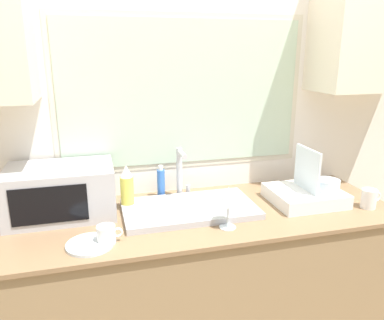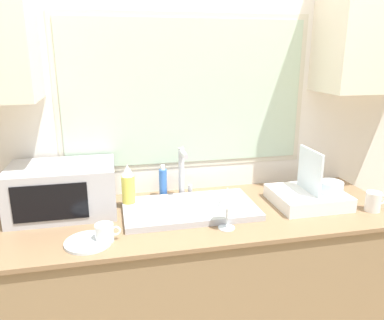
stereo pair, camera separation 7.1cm
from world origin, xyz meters
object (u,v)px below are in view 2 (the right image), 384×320
object	(u,v)px
microwave	(63,189)
soap_bottle	(163,183)
mug_near_sink	(105,233)
wine_glass	(227,198)
faucet	(183,170)
dish_rack	(310,195)
spray_bottle	(128,187)

from	to	relation	value
microwave	soap_bottle	bearing A→B (deg)	11.10
microwave	mug_near_sink	bearing A→B (deg)	-60.28
soap_bottle	wine_glass	world-z (taller)	wine_glass
microwave	soap_bottle	xyz separation A→B (m)	(0.50, 0.10, -0.04)
faucet	dish_rack	xyz separation A→B (m)	(0.62, -0.24, -0.10)
microwave	dish_rack	world-z (taller)	dish_rack
microwave	mug_near_sink	world-z (taller)	microwave
soap_bottle	mug_near_sink	distance (m)	0.54
dish_rack	wine_glass	distance (m)	0.54
microwave	dish_rack	distance (m)	1.24
soap_bottle	mug_near_sink	world-z (taller)	soap_bottle
wine_glass	microwave	bearing A→B (deg)	155.16
spray_bottle	wine_glass	distance (m)	0.52
microwave	dish_rack	bearing A→B (deg)	-7.49
spray_bottle	soap_bottle	world-z (taller)	spray_bottle
mug_near_sink	spray_bottle	bearing A→B (deg)	70.35
dish_rack	faucet	bearing A→B (deg)	159.03
spray_bottle	mug_near_sink	xyz separation A→B (m)	(-0.12, -0.33, -0.07)
faucet	soap_bottle	distance (m)	0.13
soap_bottle	microwave	bearing A→B (deg)	-168.90
dish_rack	wine_glass	bearing A→B (deg)	-160.98
spray_bottle	dish_rack	bearing A→B (deg)	-9.26
spray_bottle	mug_near_sink	bearing A→B (deg)	-109.65
faucet	spray_bottle	xyz separation A→B (m)	(-0.29, -0.09, -0.04)
microwave	dish_rack	size ratio (longest dim) A/B	1.39
dish_rack	mug_near_sink	size ratio (longest dim) A/B	3.34
microwave	spray_bottle	xyz separation A→B (m)	(0.31, -0.01, -0.01)
dish_rack	soap_bottle	world-z (taller)	dish_rack
dish_rack	spray_bottle	world-z (taller)	dish_rack
mug_near_sink	faucet	bearing A→B (deg)	45.37
spray_bottle	wine_glass	world-z (taller)	spray_bottle
microwave	mug_near_sink	size ratio (longest dim) A/B	4.65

